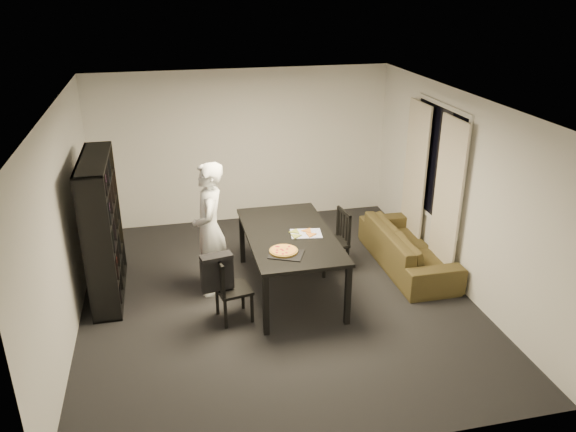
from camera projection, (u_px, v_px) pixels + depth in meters
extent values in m
cube|color=black|center=(276.00, 296.00, 7.50)|extent=(5.00, 5.50, 0.01)
cube|color=white|center=(274.00, 102.00, 6.49)|extent=(5.00, 5.50, 0.01)
cube|color=white|center=(243.00, 147.00, 9.46)|extent=(5.00, 0.01, 2.60)
cube|color=white|center=(344.00, 331.00, 4.53)|extent=(5.00, 0.01, 2.60)
cube|color=white|center=(64.00, 224.00, 6.49)|extent=(0.01, 5.50, 2.60)
cube|color=white|center=(458.00, 191.00, 7.50)|extent=(0.01, 5.50, 2.60)
cube|color=black|center=(438.00, 164.00, 7.96)|extent=(0.02, 1.40, 1.60)
cube|color=white|center=(438.00, 164.00, 7.96)|extent=(0.03, 1.52, 1.72)
cube|color=beige|center=(447.00, 200.00, 7.61)|extent=(0.03, 0.70, 2.25)
cube|color=beige|center=(415.00, 176.00, 8.55)|extent=(0.03, 0.70, 2.25)
cube|color=black|center=(103.00, 228.00, 7.23)|extent=(0.35, 1.50, 1.90)
cube|color=black|center=(290.00, 235.00, 7.36)|extent=(1.12, 2.01, 0.04)
cube|color=black|center=(266.00, 305.00, 6.56)|extent=(0.07, 0.07, 0.79)
cube|color=black|center=(348.00, 295.00, 6.77)|extent=(0.07, 0.07, 0.79)
cube|color=black|center=(242.00, 238.00, 8.27)|extent=(0.07, 0.07, 0.79)
cube|color=black|center=(308.00, 231.00, 8.47)|extent=(0.07, 0.07, 0.79)
cube|color=black|center=(234.00, 290.00, 6.88)|extent=(0.46, 0.46, 0.04)
cube|color=black|center=(219.00, 276.00, 6.72)|extent=(0.11, 0.40, 0.42)
cube|color=black|center=(218.00, 262.00, 6.64)|extent=(0.10, 0.38, 0.05)
cube|color=black|center=(252.00, 308.00, 6.88)|extent=(0.04, 0.04, 0.39)
cube|color=black|center=(243.00, 295.00, 7.17)|extent=(0.04, 0.04, 0.39)
cube|color=black|center=(226.00, 314.00, 6.75)|extent=(0.04, 0.04, 0.39)
cube|color=black|center=(217.00, 301.00, 7.04)|extent=(0.04, 0.04, 0.39)
cube|color=black|center=(331.00, 243.00, 8.03)|extent=(0.47, 0.47, 0.04)
cube|color=black|center=(344.00, 225.00, 7.99)|extent=(0.10, 0.42, 0.45)
cube|color=black|center=(344.00, 212.00, 7.91)|extent=(0.08, 0.40, 0.05)
cube|color=black|center=(314.00, 254.00, 8.21)|extent=(0.04, 0.04, 0.41)
cube|color=black|center=(324.00, 265.00, 7.90)|extent=(0.04, 0.04, 0.41)
cube|color=black|center=(336.00, 250.00, 8.33)|extent=(0.04, 0.04, 0.41)
cube|color=black|center=(347.00, 260.00, 8.02)|extent=(0.04, 0.04, 0.41)
cube|color=black|center=(217.00, 274.00, 6.70)|extent=(0.40, 0.15, 0.42)
cube|color=black|center=(216.00, 257.00, 6.61)|extent=(0.40, 0.23, 0.05)
imported|color=white|center=(210.00, 229.00, 7.32)|extent=(0.50, 0.70, 1.81)
cube|color=black|center=(286.00, 254.00, 6.79)|extent=(0.50, 0.46, 0.01)
cylinder|color=olive|center=(284.00, 251.00, 6.83)|extent=(0.35, 0.35, 0.02)
cylinder|color=yellow|center=(284.00, 250.00, 6.82)|extent=(0.31, 0.31, 0.01)
cube|color=white|center=(306.00, 234.00, 7.34)|extent=(0.44, 0.35, 0.01)
imported|color=#3F3E19|center=(408.00, 247.00, 8.20)|extent=(0.80, 2.03, 0.59)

